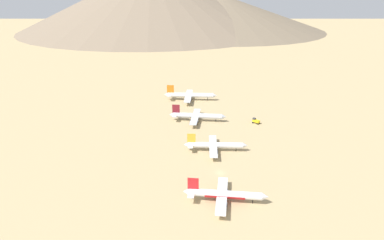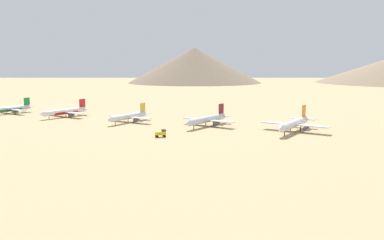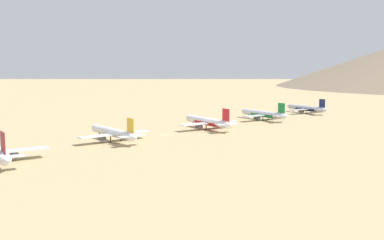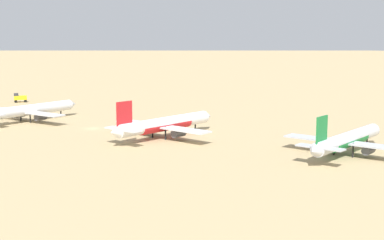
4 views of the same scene
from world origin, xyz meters
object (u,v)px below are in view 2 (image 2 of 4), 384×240
object	(u,v)px
parked_jet_1	(10,109)
parked_jet_4	(208,119)
parked_jet_2	(66,112)
service_truck	(161,133)
parked_jet_3	(129,116)
parked_jet_5	(294,124)

from	to	relation	value
parked_jet_1	parked_jet_4	world-z (taller)	parked_jet_4
parked_jet_1	parked_jet_2	bearing A→B (deg)	93.65
parked_jet_2	parked_jet_4	distance (m)	105.75
parked_jet_1	parked_jet_4	xyz separation A→B (m)	(-7.28, 155.62, 0.46)
parked_jet_1	parked_jet_2	size ratio (longest dim) A/B	0.95
parked_jet_2	service_truck	bearing A→B (deg)	68.50
parked_jet_1	parked_jet_4	distance (m)	155.79
parked_jet_1	parked_jet_3	distance (m)	104.37
parked_jet_1	parked_jet_3	size ratio (longest dim) A/B	0.97
parked_jet_2	service_truck	distance (m)	105.10
parked_jet_1	service_truck	world-z (taller)	parked_jet_1
parked_jet_2	parked_jet_3	size ratio (longest dim) A/B	1.02
parked_jet_4	parked_jet_1	bearing A→B (deg)	-87.32
parked_jet_1	parked_jet_2	world-z (taller)	parked_jet_2
parked_jet_2	parked_jet_3	world-z (taller)	parked_jet_2
service_truck	parked_jet_3	bearing A→B (deg)	-129.65
parked_jet_1	service_truck	bearing A→B (deg)	76.55
parked_jet_1	parked_jet_4	bearing A→B (deg)	92.68
parked_jet_5	parked_jet_3	bearing A→B (deg)	-85.22
parked_jet_2	parked_jet_4	size ratio (longest dim) A/B	0.95
parked_jet_4	parked_jet_5	distance (m)	50.74
parked_jet_3	service_truck	bearing A→B (deg)	50.35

